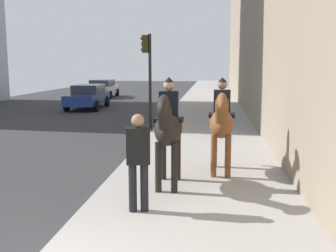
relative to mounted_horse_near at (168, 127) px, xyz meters
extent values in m
ellipsoid|color=black|center=(0.08, 0.00, -0.04)|extent=(1.51, 0.58, 0.66)
cylinder|color=black|center=(-0.37, -0.16, -0.75)|extent=(0.13, 0.13, 1.01)
cylinder|color=black|center=(-0.37, 0.16, -0.75)|extent=(0.13, 0.13, 1.01)
cylinder|color=black|center=(0.53, -0.15, -0.75)|extent=(0.13, 0.13, 1.01)
cylinder|color=black|center=(0.53, 0.17, -0.75)|extent=(0.13, 0.13, 1.01)
cylinder|color=black|center=(-0.69, -0.01, 0.30)|extent=(0.64, 0.29, 0.68)
ellipsoid|color=black|center=(-0.90, -0.01, 0.55)|extent=(0.63, 0.23, 0.49)
cylinder|color=black|center=(0.79, 0.01, -0.14)|extent=(0.28, 0.10, 0.55)
cube|color=black|center=(0.13, 0.00, 0.14)|extent=(0.45, 0.61, 0.08)
cube|color=black|center=(0.13, 0.00, 0.45)|extent=(0.28, 0.38, 0.55)
sphere|color=tan|center=(0.13, 0.00, 0.85)|extent=(0.22, 0.22, 0.22)
cone|color=black|center=(0.13, 0.00, 0.97)|extent=(0.20, 0.20, 0.10)
ellipsoid|color=brown|center=(1.28, -1.11, -0.09)|extent=(1.51, 0.60, 0.66)
cylinder|color=brown|center=(0.82, -1.26, -0.77)|extent=(0.13, 0.13, 0.97)
cylinder|color=brown|center=(0.83, -0.94, -0.77)|extent=(0.13, 0.13, 0.97)
cylinder|color=brown|center=(1.72, -1.28, -0.77)|extent=(0.13, 0.13, 0.97)
cylinder|color=brown|center=(1.73, -0.96, -0.77)|extent=(0.13, 0.13, 0.97)
cylinder|color=brown|center=(0.51, -1.09, 0.26)|extent=(0.64, 0.30, 0.68)
ellipsoid|color=brown|center=(0.30, -1.09, 0.51)|extent=(0.63, 0.24, 0.49)
cylinder|color=black|center=(1.99, -1.13, -0.18)|extent=(0.28, 0.11, 0.55)
cube|color=black|center=(1.33, -1.11, 0.10)|extent=(0.46, 0.61, 0.08)
cube|color=black|center=(1.33, -1.11, 0.41)|extent=(0.29, 0.39, 0.55)
sphere|color=#8C664C|center=(1.33, -1.11, 0.81)|extent=(0.22, 0.22, 0.22)
cone|color=black|center=(1.33, -1.11, 0.93)|extent=(0.21, 0.21, 0.10)
cylinder|color=black|center=(-1.48, 0.45, -0.83)|extent=(0.14, 0.14, 0.85)
cylinder|color=black|center=(-1.45, 0.25, -0.83)|extent=(0.14, 0.14, 0.85)
cube|color=black|center=(-1.47, 0.35, -0.09)|extent=(0.33, 0.44, 0.62)
sphere|color=#8C664C|center=(-1.47, 0.35, 0.34)|extent=(0.22, 0.22, 0.22)
cube|color=navy|center=(15.21, 6.55, -0.75)|extent=(4.44, 1.91, 0.60)
cube|color=#262D38|center=(15.47, 6.56, -0.19)|extent=(2.30, 1.61, 0.52)
cylinder|color=black|center=(13.89, 5.63, -1.05)|extent=(0.65, 0.25, 0.64)
cylinder|color=black|center=(13.82, 7.36, -1.05)|extent=(0.65, 0.25, 0.64)
cylinder|color=black|center=(16.60, 5.73, -1.05)|extent=(0.65, 0.25, 0.64)
cylinder|color=black|center=(16.53, 7.47, -1.05)|extent=(0.65, 0.25, 0.64)
cube|color=#B7BABF|center=(23.49, 7.88, -0.75)|extent=(4.39, 1.86, 0.60)
cube|color=#262D38|center=(23.23, 7.87, -0.19)|extent=(2.53, 1.59, 0.52)
cylinder|color=black|center=(24.80, 8.78, -1.05)|extent=(0.65, 0.24, 0.64)
cylinder|color=black|center=(24.86, 7.06, -1.05)|extent=(0.65, 0.24, 0.64)
cylinder|color=black|center=(22.12, 8.70, -1.05)|extent=(0.65, 0.24, 0.64)
cylinder|color=black|center=(22.17, 6.98, -1.05)|extent=(0.65, 0.24, 0.64)
cylinder|color=black|center=(8.13, 1.64, 0.56)|extent=(0.12, 0.12, 3.85)
cube|color=#2D280C|center=(8.13, 1.82, 2.08)|extent=(0.20, 0.24, 0.70)
sphere|color=red|center=(8.13, 1.95, 2.30)|extent=(0.14, 0.14, 0.14)
sphere|color=orange|center=(8.13, 1.95, 2.08)|extent=(0.14, 0.14, 0.14)
sphere|color=green|center=(8.13, 1.95, 1.86)|extent=(0.14, 0.14, 0.14)
camera|label=1|loc=(-7.97, -0.88, 1.27)|focal=42.60mm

